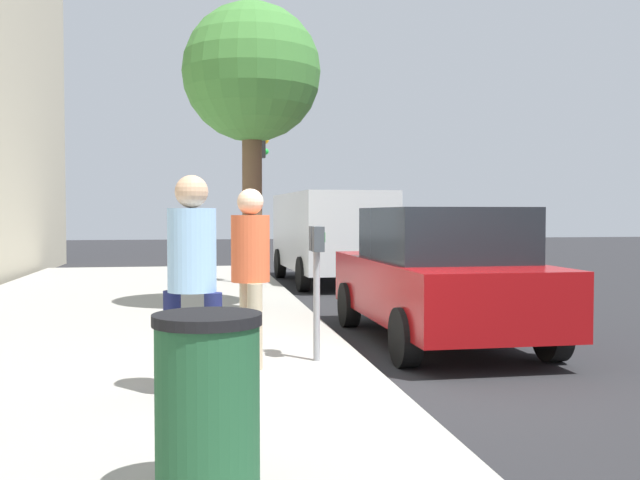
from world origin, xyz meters
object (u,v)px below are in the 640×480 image
at_px(parked_van_far, 329,232).
at_px(traffic_signal, 256,173).
at_px(street_tree, 252,76).
at_px(parking_meter, 317,264).
at_px(parked_sedan_near, 439,275).
at_px(pedestrian_bystander, 192,264).
at_px(pedestrian_at_meter, 251,261).
at_px(trash_bin, 208,407).

xyz_separation_m(parked_van_far, traffic_signal, (-1.21, 1.85, 1.32)).
bearing_deg(street_tree, parking_meter, -174.93).
height_order(parking_meter, parked_sedan_near, parked_sedan_near).
height_order(pedestrian_bystander, parked_sedan_near, pedestrian_bystander).
bearing_deg(pedestrian_at_meter, trash_bin, -105.85).
xyz_separation_m(parked_sedan_near, parked_van_far, (8.07, 0.00, 0.36)).
relative_size(pedestrian_at_meter, parked_van_far, 0.34).
distance_m(pedestrian_at_meter, pedestrian_bystander, 1.29).
xyz_separation_m(street_tree, trash_bin, (-7.69, 0.80, -3.23)).
height_order(pedestrian_bystander, parked_van_far, parked_van_far).
relative_size(parked_sedan_near, traffic_signal, 1.23).
distance_m(parking_meter, trash_bin, 3.74).
bearing_deg(pedestrian_bystander, parked_van_far, 16.29).
distance_m(pedestrian_at_meter, street_tree, 5.08).
relative_size(parking_meter, pedestrian_at_meter, 0.79).
relative_size(pedestrian_bystander, street_tree, 0.38).
height_order(pedestrian_at_meter, trash_bin, pedestrian_at_meter).
bearing_deg(street_tree, pedestrian_at_meter, 175.63).
xyz_separation_m(traffic_signal, trash_bin, (-11.95, 1.19, -1.92)).
bearing_deg(traffic_signal, parking_meter, 179.82).
distance_m(parked_sedan_near, traffic_signal, 7.30).
bearing_deg(trash_bin, traffic_signal, -5.70).
bearing_deg(street_tree, trash_bin, 174.09).
bearing_deg(traffic_signal, parked_van_far, -56.81).
relative_size(pedestrian_at_meter, traffic_signal, 0.50).
height_order(pedestrian_bystander, traffic_signal, traffic_signal).
relative_size(parking_meter, parked_sedan_near, 0.32).
bearing_deg(parked_sedan_near, pedestrian_at_meter, 123.61).
relative_size(parked_van_far, street_tree, 1.07).
height_order(parking_meter, street_tree, street_tree).
bearing_deg(street_tree, parked_van_far, -22.35).
xyz_separation_m(parking_meter, pedestrian_at_meter, (-0.13, 0.70, 0.05)).
bearing_deg(traffic_signal, street_tree, 174.66).
height_order(pedestrian_at_meter, traffic_signal, traffic_signal).
relative_size(pedestrian_bystander, parked_van_far, 0.35).
xyz_separation_m(parked_sedan_near, trash_bin, (-5.10, 3.05, -0.24)).
distance_m(street_tree, traffic_signal, 4.48).
height_order(pedestrian_at_meter, pedestrian_bystander, pedestrian_bystander).
distance_m(parking_meter, street_tree, 5.00).
distance_m(pedestrian_bystander, traffic_signal, 9.89).
bearing_deg(pedestrian_bystander, traffic_signal, 24.76).
bearing_deg(pedestrian_at_meter, traffic_signal, 77.15).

